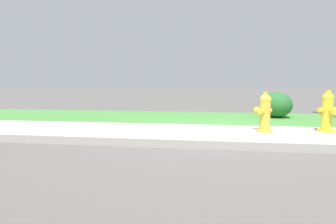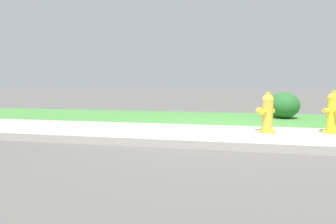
% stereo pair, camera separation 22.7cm
% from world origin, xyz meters
% --- Properties ---
extents(ground_plane, '(120.00, 120.00, 0.00)m').
position_xyz_m(ground_plane, '(0.00, 0.00, 0.00)').
color(ground_plane, '#5B5956').
extents(sidewalk_pavement, '(18.00, 2.02, 0.01)m').
position_xyz_m(sidewalk_pavement, '(0.00, 0.00, 0.01)').
color(sidewalk_pavement, '#ADA89E').
rests_on(sidewalk_pavement, ground).
extents(grass_verge, '(18.00, 2.69, 0.01)m').
position_xyz_m(grass_verge, '(0.00, 2.35, 0.00)').
color(grass_verge, '#47893D').
rests_on(grass_verge, ground).
extents(street_curb, '(18.00, 0.16, 0.12)m').
position_xyz_m(street_curb, '(0.00, -1.09, 0.06)').
color(street_curb, '#ADA89E').
rests_on(street_curb, ground).
extents(fire_hydrant_across_street, '(0.34, 0.34, 0.75)m').
position_xyz_m(fire_hydrant_across_street, '(0.98, 0.33, 0.36)').
color(fire_hydrant_across_street, gold).
rests_on(fire_hydrant_across_street, ground).
extents(fire_hydrant_far_end, '(0.38, 0.35, 0.78)m').
position_xyz_m(fire_hydrant_far_end, '(2.12, 0.48, 0.37)').
color(fire_hydrant_far_end, yellow).
rests_on(fire_hydrant_far_end, ground).
extents(shrub_bush_far_verge, '(0.79, 0.79, 0.67)m').
position_xyz_m(shrub_bush_far_verge, '(1.76, 2.61, 0.34)').
color(shrub_bush_far_verge, '#28662D').
rests_on(shrub_bush_far_verge, ground).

